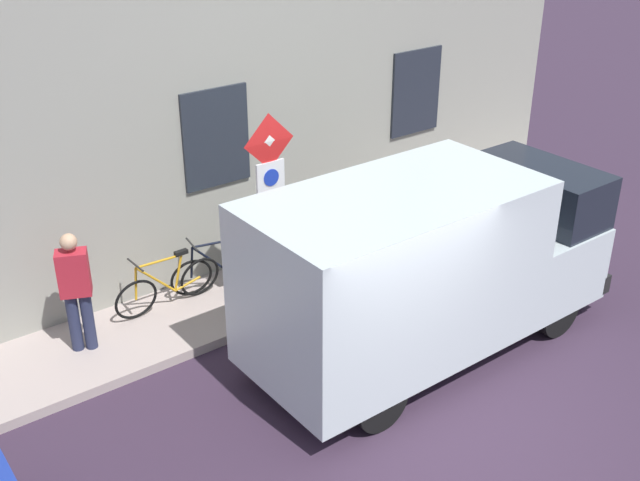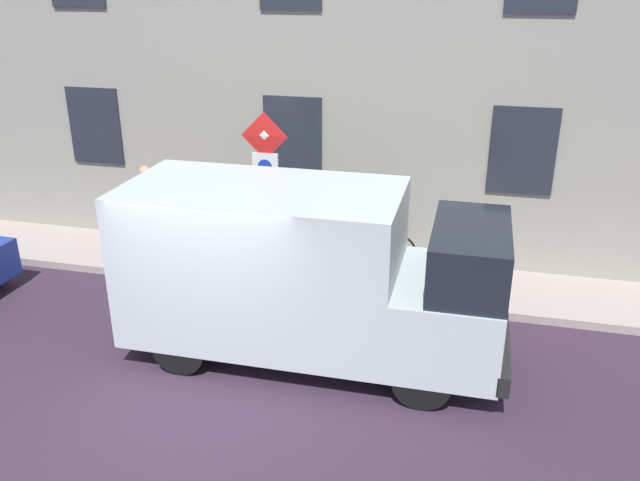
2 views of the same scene
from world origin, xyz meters
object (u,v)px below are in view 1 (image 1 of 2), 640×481
(sign_post_stacked, at_px, (270,188))
(delivery_van, at_px, (427,263))
(bicycle_black, at_px, (223,267))
(litter_bin, at_px, (284,272))
(bicycle_blue, at_px, (274,250))
(bicycle_purple, at_px, (321,235))
(pedestrian, at_px, (76,288))
(bicycle_orange, at_px, (168,286))

(sign_post_stacked, height_order, delivery_van, sign_post_stacked)
(bicycle_black, relative_size, litter_bin, 1.91)
(bicycle_blue, bearing_deg, bicycle_purple, -178.31)
(sign_post_stacked, height_order, litter_bin, sign_post_stacked)
(bicycle_purple, distance_m, pedestrian, 4.25)
(bicycle_black, height_order, bicycle_orange, same)
(pedestrian, relative_size, litter_bin, 1.91)
(sign_post_stacked, xyz_separation_m, bicycle_purple, (0.95, -1.60, -1.56))
(bicycle_purple, bearing_deg, delivery_van, 73.75)
(bicycle_blue, height_order, bicycle_orange, same)
(sign_post_stacked, relative_size, bicycle_black, 1.67)
(bicycle_blue, distance_m, pedestrian, 3.33)
(bicycle_purple, relative_size, bicycle_black, 1.00)
(sign_post_stacked, distance_m, bicycle_purple, 2.43)
(bicycle_purple, distance_m, bicycle_black, 1.87)
(bicycle_blue, distance_m, bicycle_black, 0.93)
(litter_bin, bearing_deg, bicycle_black, 34.73)
(bicycle_blue, bearing_deg, delivery_van, 101.99)
(bicycle_orange, distance_m, litter_bin, 1.70)
(bicycle_black, relative_size, bicycle_orange, 1.00)
(sign_post_stacked, distance_m, delivery_van, 2.37)
(delivery_van, bearing_deg, bicycle_blue, 100.02)
(sign_post_stacked, distance_m, litter_bin, 1.52)
(bicycle_blue, xyz_separation_m, bicycle_black, (0.00, 0.93, 0.00))
(pedestrian, bearing_deg, bicycle_orange, 124.06)
(delivery_van, distance_m, bicycle_blue, 3.02)
(pedestrian, bearing_deg, litter_bin, 103.23)
(bicycle_purple, distance_m, bicycle_orange, 2.80)
(bicycle_purple, height_order, pedestrian, pedestrian)
(bicycle_purple, bearing_deg, sign_post_stacked, 22.72)
(bicycle_black, distance_m, bicycle_orange, 0.93)
(delivery_van, bearing_deg, bicycle_purple, 81.50)
(bicycle_orange, height_order, litter_bin, litter_bin)
(bicycle_purple, relative_size, litter_bin, 1.90)
(pedestrian, distance_m, litter_bin, 3.00)
(bicycle_blue, bearing_deg, sign_post_stacked, 56.72)
(bicycle_purple, bearing_deg, bicycle_blue, -8.02)
(delivery_van, relative_size, bicycle_purple, 3.12)
(bicycle_black, height_order, litter_bin, litter_bin)
(bicycle_purple, xyz_separation_m, pedestrian, (-0.24, 4.21, 0.56))
(sign_post_stacked, relative_size, bicycle_blue, 1.67)
(sign_post_stacked, distance_m, bicycle_blue, 1.94)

